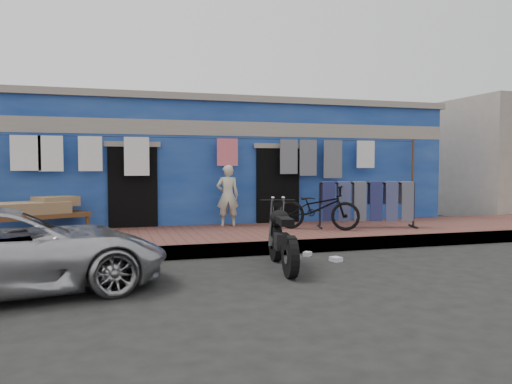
{
  "coord_description": "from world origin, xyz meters",
  "views": [
    {
      "loc": [
        -2.74,
        -7.22,
        1.65
      ],
      "look_at": [
        0.0,
        2.0,
        1.15
      ],
      "focal_mm": 35.0,
      "sensor_mm": 36.0,
      "label": 1
    }
  ],
  "objects_px": {
    "seated_person": "(228,196)",
    "bicycle": "(318,203)",
    "jeans_rack": "(367,204)",
    "car": "(8,250)",
    "charpoy": "(35,217)",
    "motorcycle": "(282,235)"
  },
  "relations": [
    {
      "from": "seated_person",
      "to": "bicycle",
      "type": "distance_m",
      "value": 2.13
    },
    {
      "from": "jeans_rack",
      "to": "car",
      "type": "bearing_deg",
      "value": -155.59
    },
    {
      "from": "seated_person",
      "to": "charpoy",
      "type": "relative_size",
      "value": 0.6
    },
    {
      "from": "bicycle",
      "to": "jeans_rack",
      "type": "height_order",
      "value": "bicycle"
    },
    {
      "from": "seated_person",
      "to": "charpoy",
      "type": "distance_m",
      "value": 4.15
    },
    {
      "from": "seated_person",
      "to": "jeans_rack",
      "type": "bearing_deg",
      "value": 166.85
    },
    {
      "from": "seated_person",
      "to": "jeans_rack",
      "type": "distance_m",
      "value": 3.21
    },
    {
      "from": "motorcycle",
      "to": "jeans_rack",
      "type": "distance_m",
      "value": 3.97
    },
    {
      "from": "motorcycle",
      "to": "jeans_rack",
      "type": "xyz_separation_m",
      "value": [
        2.97,
        2.63,
        0.25
      ]
    },
    {
      "from": "jeans_rack",
      "to": "motorcycle",
      "type": "bearing_deg",
      "value": -138.53
    },
    {
      "from": "car",
      "to": "seated_person",
      "type": "distance_m",
      "value": 5.84
    },
    {
      "from": "charpoy",
      "to": "jeans_rack",
      "type": "relative_size",
      "value": 1.03
    },
    {
      "from": "car",
      "to": "motorcycle",
      "type": "height_order",
      "value": "car"
    },
    {
      "from": "charpoy",
      "to": "bicycle",
      "type": "bearing_deg",
      "value": -9.03
    },
    {
      "from": "car",
      "to": "seated_person",
      "type": "bearing_deg",
      "value": -53.91
    },
    {
      "from": "car",
      "to": "motorcycle",
      "type": "xyz_separation_m",
      "value": [
        3.92,
        0.5,
        -0.04
      ]
    },
    {
      "from": "seated_person",
      "to": "bicycle",
      "type": "bearing_deg",
      "value": 154.4
    },
    {
      "from": "bicycle",
      "to": "jeans_rack",
      "type": "xyz_separation_m",
      "value": [
        1.22,
        0.01,
        -0.05
      ]
    },
    {
      "from": "bicycle",
      "to": "motorcycle",
      "type": "distance_m",
      "value": 3.16
    },
    {
      "from": "car",
      "to": "bicycle",
      "type": "xyz_separation_m",
      "value": [
        5.68,
        3.12,
        0.26
      ]
    },
    {
      "from": "charpoy",
      "to": "jeans_rack",
      "type": "bearing_deg",
      "value": -7.43
    },
    {
      "from": "car",
      "to": "jeans_rack",
      "type": "height_order",
      "value": "jeans_rack"
    }
  ]
}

